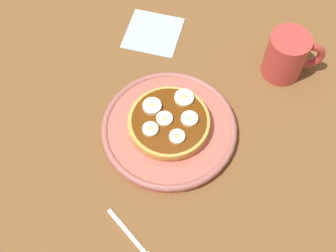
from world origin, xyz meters
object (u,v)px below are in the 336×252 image
object	(u,v)px
banana_slice_0	(163,120)
napkin	(152,33)
banana_slice_1	(188,120)
banana_slice_3	(149,129)
pancake_stack	(167,123)
banana_slice_2	(151,106)
fork	(136,243)
plate	(168,129)
banana_slice_5	(183,98)
banana_slice_4	(176,137)
coffee_mug	(287,55)

from	to	relation	value
banana_slice_0	napkin	xyz separation A→B (cm)	(-2.63, 23.67, -4.43)
banana_slice_1	banana_slice_3	xyz separation A→B (cm)	(-6.71, -1.83, -0.02)
pancake_stack	banana_slice_2	bearing A→B (deg)	138.91
banana_slice_1	banana_slice_3	size ratio (longest dim) A/B	1.08
banana_slice_1	banana_slice_2	distance (cm)	7.07
pancake_stack	banana_slice_1	bearing A→B (deg)	-4.88
pancake_stack	banana_slice_0	world-z (taller)	banana_slice_0
fork	banana_slice_0	bearing A→B (deg)	78.17
plate	pancake_stack	xyz separation A→B (cm)	(-0.20, 0.07, 1.87)
plate	fork	bearing A→B (deg)	-103.87
plate	banana_slice_5	size ratio (longest dim) A/B	6.92
pancake_stack	banana_slice_4	bearing A→B (deg)	-66.14
coffee_mug	napkin	size ratio (longest dim) A/B	1.02
pancake_stack	napkin	size ratio (longest dim) A/B	1.41
banana_slice_4	napkin	bearing A→B (deg)	100.09
banana_slice_0	banana_slice_1	world-z (taller)	same
banana_slice_2	plate	bearing A→B (deg)	-39.88
banana_slice_1	napkin	bearing A→B (deg)	106.32
banana_slice_3	coffee_mug	distance (cm)	30.01
banana_slice_1	banana_slice_3	distance (cm)	6.95
banana_slice_1	plate	bearing A→B (deg)	175.94
banana_slice_1	banana_slice_2	bearing A→B (deg)	157.11
pancake_stack	coffee_mug	distance (cm)	26.41
banana_slice_1	fork	distance (cm)	22.23
banana_slice_3	pancake_stack	bearing A→B (deg)	35.68
plate	banana_slice_0	distance (cm)	3.52
banana_slice_3	napkin	size ratio (longest dim) A/B	0.25
banana_slice_1	banana_slice_4	xyz separation A→B (cm)	(-2.15, -3.24, -0.02)
banana_slice_1	napkin	world-z (taller)	banana_slice_1
banana_slice_4	coffee_mug	distance (cm)	27.14
banana_slice_0	fork	xyz separation A→B (cm)	(-4.22, -20.13, -4.33)
plate	fork	xyz separation A→B (cm)	(-5.01, -20.32, -0.90)
banana_slice_2	banana_slice_0	bearing A→B (deg)	-50.84
banana_slice_3	fork	world-z (taller)	banana_slice_3
banana_slice_3	napkin	bearing A→B (deg)	90.54
banana_slice_3	napkin	world-z (taller)	banana_slice_3
pancake_stack	banana_slice_1	xyz separation A→B (cm)	(3.72, -0.32, 1.57)
banana_slice_5	coffee_mug	distance (cm)	21.79
banana_slice_1	banana_slice_3	bearing A→B (deg)	-164.78
napkin	pancake_stack	bearing A→B (deg)	-82.15
banana_slice_3	banana_slice_5	xyz separation A→B (cm)	(5.84, 6.40, 0.02)
banana_slice_3	coffee_mug	bearing A→B (deg)	32.05
pancake_stack	banana_slice_3	size ratio (longest dim) A/B	5.56
banana_slice_2	napkin	world-z (taller)	banana_slice_2
plate	banana_slice_0	world-z (taller)	banana_slice_0
banana_slice_0	banana_slice_4	distance (cm)	3.94
fork	banana_slice_1	bearing A→B (deg)	66.96
pancake_stack	napkin	bearing A→B (deg)	97.85
pancake_stack	fork	distance (cm)	21.13
banana_slice_0	banana_slice_3	size ratio (longest dim) A/B	1.03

